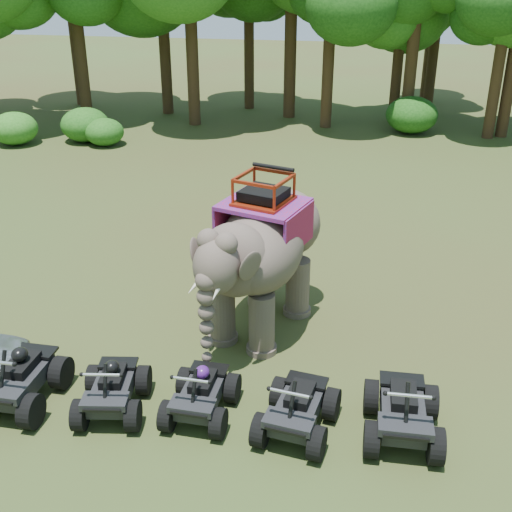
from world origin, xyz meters
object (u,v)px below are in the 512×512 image
object	(u,v)px
atv_0	(18,372)
atv_4	(404,404)
atv_3	(298,402)
elephant	(262,254)
atv_1	(111,383)
atv_2	(201,388)

from	to	relation	value
atv_0	atv_4	distance (m)	7.22
atv_3	atv_4	world-z (taller)	atv_4
elephant	atv_4	world-z (taller)	elephant
atv_0	atv_1	world-z (taller)	atv_0
atv_4	atv_1	bearing A→B (deg)	-178.64
elephant	atv_0	distance (m)	5.57
atv_0	atv_2	distance (m)	3.53
atv_1	atv_2	bearing A→B (deg)	-3.25
atv_0	atv_2	bearing A→B (deg)	4.91
atv_3	atv_4	xyz separation A→B (m)	(1.86, 0.22, 0.04)
elephant	atv_3	xyz separation A→B (m)	(1.26, -3.46, -1.23)
atv_0	atv_3	world-z (taller)	atv_0
atv_2	atv_4	bearing A→B (deg)	3.35
elephant	atv_0	bearing A→B (deg)	-121.28
atv_1	elephant	bearing A→B (deg)	48.27
atv_1	atv_3	size ratio (longest dim) A/B	0.96
elephant	atv_1	xyz separation A→B (m)	(-2.25, -3.49, -1.25)
elephant	atv_2	bearing A→B (deg)	-82.25
elephant	atv_1	bearing A→B (deg)	-105.31
elephant	atv_2	size ratio (longest dim) A/B	2.74
atv_4	atv_2	bearing A→B (deg)	-179.99
atv_2	elephant	bearing A→B (deg)	82.24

